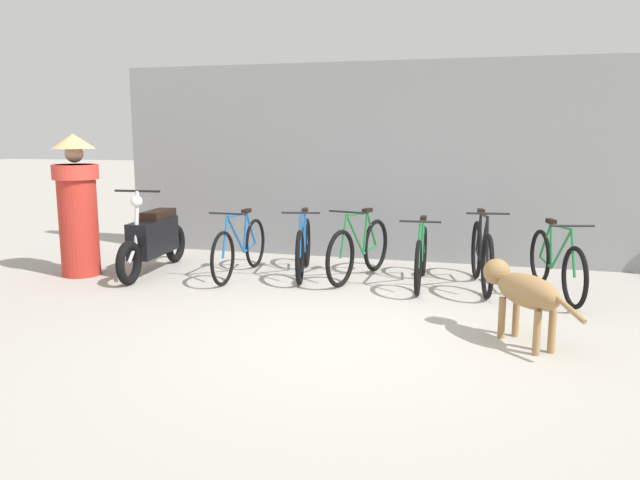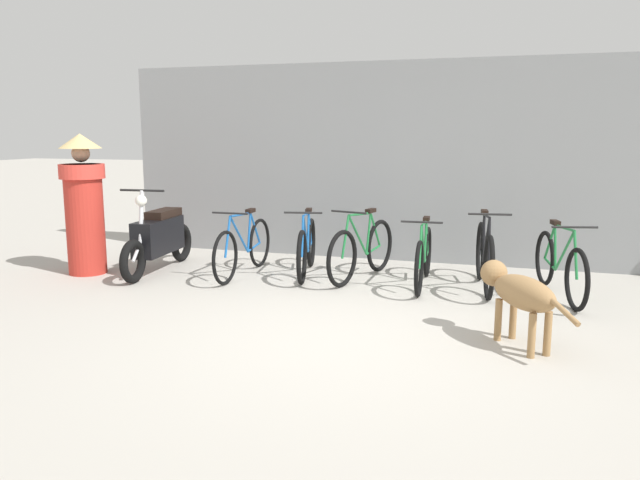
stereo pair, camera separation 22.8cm
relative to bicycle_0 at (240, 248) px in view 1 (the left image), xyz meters
The scene contains 11 objects.
ground_plane 2.70m from the bicycle_0, 46.96° to the right, with size 60.00×60.00×0.00m, color #ADA89E.
shop_wall_back 2.61m from the bicycle_0, 40.56° to the left, with size 8.36×0.20×2.74m.
bicycle_0 is the anchor object (origin of this frame).
bicycle_1 0.79m from the bicycle_0, 18.42° to the left, with size 0.50×1.63×0.85m.
bicycle_2 1.49m from the bicycle_0, ahead, with size 0.54×1.62×0.88m.
bicycle_3 2.24m from the bicycle_0, ahead, with size 0.46×1.64×0.82m.
bicycle_4 2.93m from the bicycle_0, ahead, with size 0.46×1.66×0.92m.
bicycle_5 3.73m from the bicycle_0, ahead, with size 0.55×1.69×0.84m.
motorcycle 1.14m from the bicycle_0, behind, with size 0.58×1.86×1.10m.
stray_dog 3.71m from the bicycle_0, 27.66° to the right, with size 0.82×1.04×0.67m.
person_in_robes 2.09m from the bicycle_0, 165.72° to the right, with size 0.58×0.58×1.77m.
Camera 1 is at (1.16, -5.16, 1.79)m, focal length 35.00 mm.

